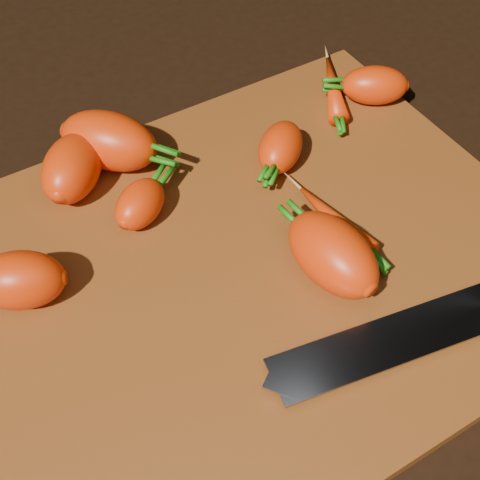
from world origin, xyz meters
TOP-DOWN VIEW (x-y plane):
  - ground at (0.00, 0.00)m, footprint 2.00×2.00m
  - cutting_board at (0.00, 0.00)m, footprint 0.50×0.40m
  - carrot_0 at (-0.09, 0.15)m, footprint 0.09×0.09m
  - carrot_1 at (-0.17, 0.06)m, footprint 0.08×0.07m
  - carrot_2 at (-0.04, 0.17)m, footprint 0.10×0.11m
  - carrot_3 at (0.05, -0.05)m, footprint 0.06×0.09m
  - carrot_4 at (0.09, 0.08)m, footprint 0.07×0.07m
  - carrot_5 at (-0.05, 0.09)m, footprint 0.07×0.06m
  - carrot_6 at (0.22, 0.11)m, footprint 0.08×0.07m
  - carrot_7 at (0.19, 0.14)m, footprint 0.07×0.10m
  - carrot_8 at (0.08, -0.01)m, footprint 0.03×0.09m
  - knife at (0.09, -0.13)m, footprint 0.36×0.09m

SIDE VIEW (x-z plane):
  - ground at x=0.00m, z-range -0.01..0.00m
  - cutting_board at x=0.00m, z-range 0.00..0.01m
  - knife at x=0.09m, z-range 0.01..0.03m
  - carrot_7 at x=0.19m, z-range 0.01..0.03m
  - carrot_8 at x=0.08m, z-range 0.01..0.04m
  - carrot_5 at x=-0.05m, z-range 0.01..0.05m
  - carrot_4 at x=0.09m, z-range 0.01..0.05m
  - carrot_6 at x=0.22m, z-range 0.01..0.05m
  - carrot_1 at x=-0.17m, z-range 0.01..0.06m
  - carrot_0 at x=-0.09m, z-range 0.01..0.06m
  - carrot_3 at x=0.05m, z-range 0.01..0.06m
  - carrot_2 at x=-0.04m, z-range 0.01..0.07m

